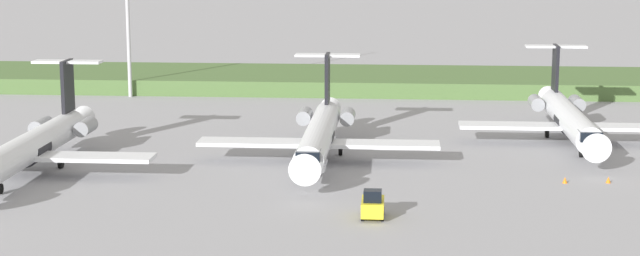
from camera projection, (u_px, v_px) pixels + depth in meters
name	position (u px, v px, depth m)	size (l,w,h in m)	color
ground_plane	(332.00, 126.00, 115.72)	(500.00, 500.00, 0.00)	#939399
grass_berm	(346.00, 80.00, 145.08)	(320.00, 20.00, 2.10)	#4C6B38
regional_jet_nearest	(33.00, 145.00, 92.62)	(22.81, 31.00, 9.00)	silver
regional_jet_second	(320.00, 133.00, 98.24)	(22.81, 31.00, 9.00)	silver
regional_jet_third	(569.00, 117.00, 106.82)	(22.81, 31.00, 9.00)	silver
antenna_mast	(128.00, 16.00, 134.96)	(4.40, 0.50, 25.93)	#B2B2B7
baggage_tug	(373.00, 205.00, 77.79)	(1.72, 3.20, 2.30)	yellow
safety_cone_front_marker	(565.00, 180.00, 88.91)	(0.44, 0.44, 0.55)	orange
safety_cone_mid_marker	(608.00, 180.00, 89.00)	(0.44, 0.44, 0.55)	orange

